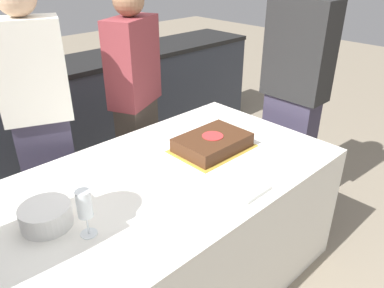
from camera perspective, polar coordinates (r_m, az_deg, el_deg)
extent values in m
plane|color=gray|center=(2.35, -3.25, -19.92)|extent=(14.00, 14.00, 0.00)
cube|color=#333842|center=(3.26, -21.95, 2.08)|extent=(4.40, 0.55, 0.88)
cube|color=black|center=(3.11, -23.43, 9.76)|extent=(4.40, 0.58, 0.04)
cube|color=white|center=(2.09, -3.52, -13.04)|extent=(1.77, 1.02, 0.74)
cube|color=gold|center=(2.09, 3.12, -0.72)|extent=(0.43, 0.31, 0.00)
cube|color=#472816|center=(2.07, 3.14, 0.25)|extent=(0.39, 0.27, 0.08)
cylinder|color=red|center=(2.05, 3.17, 1.24)|extent=(0.12, 0.12, 0.00)
cylinder|color=white|center=(1.63, -21.37, -10.16)|extent=(0.20, 0.20, 0.09)
cylinder|color=white|center=(1.56, -15.42, -13.01)|extent=(0.07, 0.07, 0.00)
cylinder|color=white|center=(1.53, -15.63, -11.73)|extent=(0.01, 0.01, 0.08)
cylinder|color=white|center=(1.47, -16.11, -8.74)|extent=(0.06, 0.06, 0.11)
cylinder|color=white|center=(2.24, -3.38, 1.34)|extent=(0.18, 0.18, 0.00)
cube|color=white|center=(1.75, 8.81, -6.96)|extent=(0.18, 0.12, 0.02)
cube|color=#4C4238|center=(2.73, -7.96, -1.78)|extent=(0.36, 0.28, 0.82)
cube|color=brown|center=(2.47, -8.99, 12.23)|extent=(0.43, 0.35, 0.55)
sphere|color=#936B4C|center=(2.40, -9.68, 20.82)|extent=(0.19, 0.19, 0.19)
cube|color=#383347|center=(2.77, 14.11, -1.38)|extent=(0.16, 0.35, 0.86)
cube|color=black|center=(2.51, 16.07, 13.63)|extent=(0.20, 0.41, 0.62)
cube|color=#383347|center=(2.45, -20.30, -5.96)|extent=(0.34, 0.26, 0.90)
cube|color=silver|center=(2.16, -23.40, 10.19)|extent=(0.40, 0.32, 0.54)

